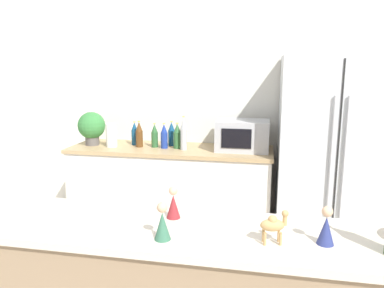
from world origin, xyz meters
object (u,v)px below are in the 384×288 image
object	(u,v)px
back_bottle_3	(139,135)
wise_man_figurine_purple	(162,224)
back_bottle_4	(172,134)
camel_figurine	(274,224)
back_bottle_5	(184,134)
wise_man_figurine_crimson	(326,228)
back_bottle_6	(164,136)
refrigerator	(330,159)
back_bottle_1	(135,134)
paper_towel_roll	(111,135)
back_bottle_2	(155,136)
wise_man_figurine_blue	(173,204)
microwave	(243,135)
back_bottle_0	(177,136)
potted_plant	(92,127)

from	to	relation	value
back_bottle_3	wise_man_figurine_purple	bearing A→B (deg)	-68.26
back_bottle_4	camel_figurine	distance (m)	2.27
back_bottle_5	wise_man_figurine_crimson	size ratio (longest dim) A/B	1.95
back_bottle_3	back_bottle_6	bearing A→B (deg)	-3.01
refrigerator	back_bottle_1	world-z (taller)	refrigerator
paper_towel_roll	wise_man_figurine_purple	world-z (taller)	paper_towel_roll
wise_man_figurine_purple	refrigerator	bearing A→B (deg)	63.85
back_bottle_4	back_bottle_5	size ratio (longest dim) A/B	0.77
back_bottle_3	wise_man_figurine_purple	distance (m)	2.14
back_bottle_1	back_bottle_2	distance (m)	0.24
back_bottle_5	wise_man_figurine_blue	size ratio (longest dim) A/B	2.03
back_bottle_4	wise_man_figurine_crimson	xyz separation A→B (m)	(1.16, -2.03, -0.00)
back_bottle_1	wise_man_figurine_crimson	world-z (taller)	back_bottle_1
back_bottle_6	wise_man_figurine_blue	distance (m)	1.82
microwave	wise_man_figurine_purple	distance (m)	2.05
refrigerator	back_bottle_4	world-z (taller)	refrigerator
paper_towel_roll	wise_man_figurine_blue	distance (m)	2.00
back_bottle_3	back_bottle_0	bearing A→B (deg)	1.61
back_bottle_5	camel_figurine	size ratio (longest dim) A/B	2.21
refrigerator	camel_figurine	bearing A→B (deg)	-105.05
back_bottle_1	back_bottle_3	distance (m)	0.12
wise_man_figurine_crimson	wise_man_figurine_purple	bearing A→B (deg)	-172.40
back_bottle_4	back_bottle_5	bearing A→B (deg)	-46.70
wise_man_figurine_crimson	back_bottle_0	bearing A→B (deg)	119.35
wise_man_figurine_crimson	wise_man_figurine_purple	size ratio (longest dim) A/B	1.00
potted_plant	back_bottle_0	world-z (taller)	potted_plant
back_bottle_6	wise_man_figurine_crimson	world-z (taller)	back_bottle_6
back_bottle_0	back_bottle_6	bearing A→B (deg)	-168.97
paper_towel_roll	back_bottle_2	xyz separation A→B (m)	(0.41, 0.07, -0.00)
back_bottle_2	wise_man_figurine_blue	bearing A→B (deg)	-70.39
back_bottle_0	back_bottle_3	xyz separation A→B (m)	(-0.38, -0.01, 0.00)
camel_figurine	wise_man_figurine_blue	size ratio (longest dim) A/B	0.92
microwave	back_bottle_5	size ratio (longest dim) A/B	1.52
back_bottle_3	back_bottle_4	distance (m)	0.32
potted_plant	wise_man_figurine_purple	distance (m)	2.37
camel_figurine	wise_man_figurine_crimson	distance (m)	0.21
back_bottle_5	potted_plant	bearing A→B (deg)	177.21
back_bottle_3	back_bottle_4	xyz separation A→B (m)	(0.29, 0.12, -0.00)
back_bottle_0	refrigerator	bearing A→B (deg)	-1.66
microwave	wise_man_figurine_crimson	size ratio (longest dim) A/B	2.97
back_bottle_0	back_bottle_1	distance (m)	0.46
back_bottle_1	back_bottle_3	xyz separation A→B (m)	(0.08, -0.09, 0.01)
microwave	back_bottle_1	distance (m)	1.07
back_bottle_2	back_bottle_3	xyz separation A→B (m)	(-0.15, -0.02, 0.01)
wise_man_figurine_blue	wise_man_figurine_purple	world-z (taller)	wise_man_figurine_purple
microwave	back_bottle_0	xyz separation A→B (m)	(-0.61, -0.04, -0.02)
wise_man_figurine_blue	wise_man_figurine_purple	bearing A→B (deg)	-86.98
back_bottle_4	wise_man_figurine_purple	distance (m)	2.17
back_bottle_6	wise_man_figurine_blue	bearing A→B (deg)	-73.13
potted_plant	wise_man_figurine_blue	size ratio (longest dim) A/B	2.11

